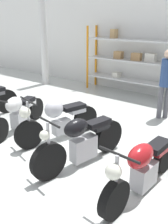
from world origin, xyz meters
TOP-DOWN VIEW (x-y plane):
  - ground_plane at (0.00, 0.00)m, footprint 30.00×30.00m
  - back_wall at (0.00, 4.74)m, footprint 30.00×0.08m
  - shelving_rack at (-0.62, 4.38)m, footprint 4.39×0.63m
  - support_pillar at (-4.47, 3.54)m, footprint 0.28×0.28m
  - motorcycle_white at (-1.63, -0.09)m, footprint 0.84×2.03m
  - motorcycle_silver at (-0.54, 0.16)m, footprint 0.84×2.04m
  - motorcycle_black at (0.50, -0.30)m, footprint 0.65×2.08m
  - motorcycle_red at (1.73, -0.36)m, footprint 0.61×2.07m
  - person_near_rack at (0.80, 2.83)m, footprint 0.45×0.45m

SIDE VIEW (x-z plane):
  - ground_plane at x=0.00m, z-range 0.00..0.00m
  - motorcycle_red at x=1.73m, z-range -0.05..0.92m
  - motorcycle_white at x=-1.63m, z-range -0.05..0.92m
  - motorcycle_black at x=0.50m, z-range -0.07..0.97m
  - motorcycle_silver at x=-0.54m, z-range -0.03..1.01m
  - person_near_rack at x=0.80m, z-range 0.17..2.00m
  - shelving_rack at x=-0.62m, z-range 0.05..2.35m
  - back_wall at x=0.00m, z-range 0.00..3.60m
  - support_pillar at x=-4.47m, z-range 0.00..3.60m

